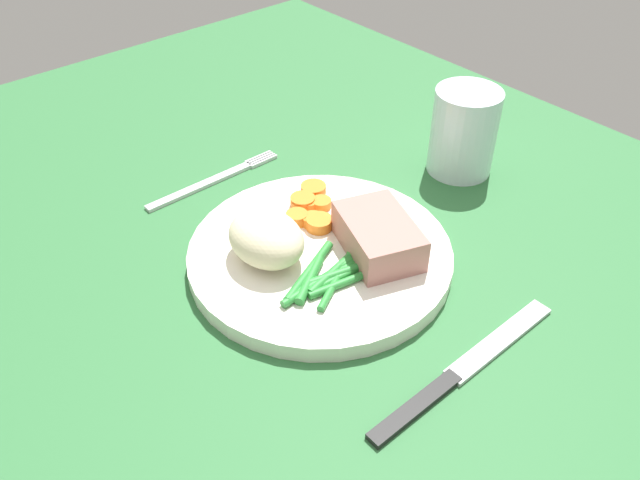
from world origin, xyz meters
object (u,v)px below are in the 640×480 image
(dinner_plate, at_px, (320,255))
(knife, at_px, (461,371))
(water_glass, at_px, (463,137))
(fork, at_px, (213,181))
(meat_portion, at_px, (376,234))

(dinner_plate, height_order, knife, dinner_plate)
(knife, height_order, water_glass, water_glass)
(fork, bearing_deg, water_glass, 54.14)
(knife, xyz_separation_m, water_glass, (-0.19, 0.22, 0.04))
(fork, relative_size, water_glass, 1.76)
(dinner_plate, bearing_deg, meat_portion, 49.40)
(meat_portion, relative_size, water_glass, 0.92)
(fork, distance_m, water_glass, 0.28)
(dinner_plate, bearing_deg, fork, -179.16)
(fork, height_order, knife, knife)
(dinner_plate, distance_m, knife, 0.17)
(meat_portion, relative_size, knife, 0.42)
(fork, xyz_separation_m, knife, (0.35, -0.00, -0.00))
(dinner_plate, relative_size, meat_portion, 2.81)
(knife, bearing_deg, dinner_plate, 176.03)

